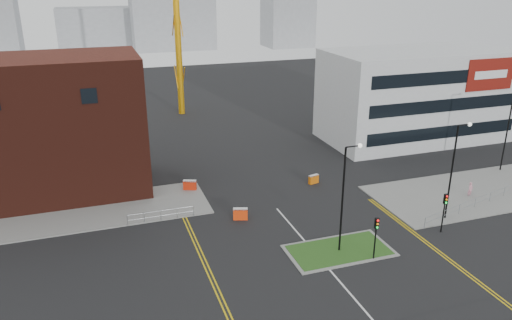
{
  "coord_description": "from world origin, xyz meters",
  "views": [
    {
      "loc": [
        -15.94,
        -23.59,
        21.27
      ],
      "look_at": [
        -1.89,
        17.73,
        5.0
      ],
      "focal_mm": 35.0,
      "sensor_mm": 36.0,
      "label": 1
    }
  ],
  "objects": [
    {
      "name": "ground",
      "position": [
        0.0,
        0.0,
        0.0
      ],
      "size": [
        200.0,
        200.0,
        0.0
      ],
      "primitive_type": "plane",
      "color": "black",
      "rests_on": "ground"
    },
    {
      "name": "pavement_left",
      "position": [
        -20.0,
        22.0,
        0.06
      ],
      "size": [
        28.0,
        8.0,
        0.12
      ],
      "primitive_type": "cube",
      "color": "slate",
      "rests_on": "ground"
    },
    {
      "name": "pavement_right",
      "position": [
        22.0,
        14.0,
        0.06
      ],
      "size": [
        24.0,
        10.0,
        0.12
      ],
      "primitive_type": "cube",
      "color": "slate",
      "rests_on": "ground"
    },
    {
      "name": "island_kerb",
      "position": [
        2.0,
        8.0,
        0.04
      ],
      "size": [
        8.6,
        4.6,
        0.08
      ],
      "primitive_type": "cube",
      "color": "slate",
      "rests_on": "ground"
    },
    {
      "name": "grass_island",
      "position": [
        2.0,
        8.0,
        0.06
      ],
      "size": [
        8.0,
        4.0,
        0.12
      ],
      "primitive_type": "cube",
      "color": "#284F1A",
      "rests_on": "ground"
    },
    {
      "name": "brick_building",
      "position": [
        -22.97,
        28.0,
        6.85
      ],
      "size": [
        24.2,
        10.07,
        14.24
      ],
      "color": "#451911",
      "rests_on": "ground"
    },
    {
      "name": "office_block",
      "position": [
        26.01,
        31.97,
        6.0
      ],
      "size": [
        25.0,
        12.2,
        12.0
      ],
      "color": "silver",
      "rests_on": "ground"
    },
    {
      "name": "streetlamp_island",
      "position": [
        2.22,
        8.0,
        5.41
      ],
      "size": [
        1.46,
        0.36,
        9.18
      ],
      "color": "black",
      "rests_on": "ground"
    },
    {
      "name": "streetlamp_right_near",
      "position": [
        14.22,
        10.0,
        5.41
      ],
      "size": [
        1.46,
        0.36,
        9.18
      ],
      "color": "black",
      "rests_on": "ground"
    },
    {
      "name": "streetlamp_right_far",
      "position": [
        28.22,
        18.0,
        5.41
      ],
      "size": [
        1.46,
        0.36,
        9.18
      ],
      "color": "black",
      "rests_on": "ground"
    },
    {
      "name": "traffic_light_island",
      "position": [
        4.0,
        5.98,
        2.57
      ],
      "size": [
        0.28,
        0.33,
        3.65
      ],
      "color": "black",
      "rests_on": "ground"
    },
    {
      "name": "traffic_light_right",
      "position": [
        12.0,
        7.98,
        2.57
      ],
      "size": [
        0.28,
        0.33,
        3.65
      ],
      "color": "black",
      "rests_on": "ground"
    },
    {
      "name": "railing_left",
      "position": [
        -11.0,
        18.0,
        0.74
      ],
      "size": [
        6.05,
        0.05,
        1.1
      ],
      "color": "gray",
      "rests_on": "ground"
    },
    {
      "name": "railing_right",
      "position": [
        20.5,
        11.5,
        0.78
      ],
      "size": [
        19.05,
        5.05,
        1.1
      ],
      "color": "gray",
      "rests_on": "ground"
    },
    {
      "name": "centre_line",
      "position": [
        0.0,
        2.0,
        0.01
      ],
      "size": [
        0.15,
        30.0,
        0.01
      ],
      "primitive_type": "cube",
      "color": "silver",
      "rests_on": "ground"
    },
    {
      "name": "yellow_left_a",
      "position": [
        -9.0,
        10.0,
        0.01
      ],
      "size": [
        0.12,
        24.0,
        0.01
      ],
      "primitive_type": "cube",
      "color": "gold",
      "rests_on": "ground"
    },
    {
      "name": "yellow_left_b",
      "position": [
        -8.7,
        10.0,
        0.01
      ],
      "size": [
        0.12,
        24.0,
        0.01
      ],
      "primitive_type": "cube",
      "color": "gold",
      "rests_on": "ground"
    },
    {
      "name": "yellow_right_a",
      "position": [
        9.5,
        6.0,
        0.01
      ],
      "size": [
        0.12,
        20.0,
        0.01
      ],
      "primitive_type": "cube",
      "color": "gold",
      "rests_on": "ground"
    },
    {
      "name": "yellow_right_b",
      "position": [
        9.8,
        6.0,
        0.01
      ],
      "size": [
        0.12,
        20.0,
        0.01
      ],
      "primitive_type": "cube",
      "color": "gold",
      "rests_on": "ground"
    },
    {
      "name": "skyline_b",
      "position": [
        10.0,
        130.0,
        8.0
      ],
      "size": [
        24.0,
        12.0,
        16.0
      ],
      "primitive_type": "cube",
      "color": "gray",
      "rests_on": "ground"
    },
    {
      "name": "skyline_c",
      "position": [
        45.0,
        125.0,
        14.0
      ],
      "size": [
        14.0,
        12.0,
        28.0
      ],
      "primitive_type": "cube",
      "color": "gray",
      "rests_on": "ground"
    },
    {
      "name": "skyline_d",
      "position": [
        -8.0,
        140.0,
        6.0
      ],
      "size": [
        30.0,
        12.0,
        12.0
      ],
      "primitive_type": "cube",
      "color": "gray",
      "rests_on": "ground"
    },
    {
      "name": "pedestrian",
      "position": [
        19.55,
        13.23,
        0.81
      ],
      "size": [
        0.66,
        0.51,
        1.61
      ],
      "primitive_type": "imported",
      "rotation": [
        0.0,
        0.0,
        0.22
      ],
      "color": "pink",
      "rests_on": "ground"
    },
    {
      "name": "barrier_left",
      "position": [
        -7.08,
        24.0,
        0.62
      ],
      "size": [
        1.43,
        0.92,
        1.14
      ],
      "color": "red",
      "rests_on": "ground"
    },
    {
      "name": "barrier_mid",
      "position": [
        -4.0,
        16.0,
        0.6
      ],
      "size": [
        1.39,
        0.83,
        1.11
      ],
      "color": "#FA3E0D",
      "rests_on": "ground"
    },
    {
      "name": "barrier_right",
      "position": [
        6.0,
        21.56,
        0.53
      ],
      "size": [
        1.22,
        0.67,
        0.97
      ],
      "color": "orange",
      "rests_on": "ground"
    }
  ]
}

